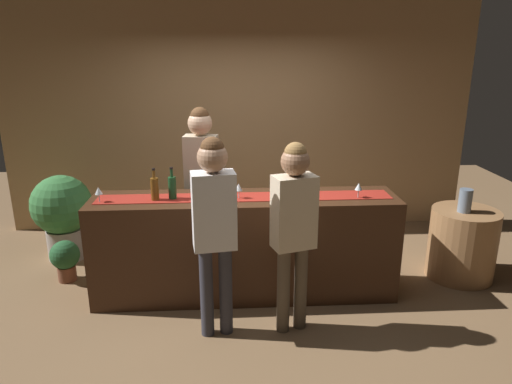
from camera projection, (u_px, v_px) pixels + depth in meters
The scene contains 16 objects.
ground_plane at pixel (245, 292), 4.66m from camera, with size 10.00×10.00×0.00m, color brown.
back_wall at pixel (239, 119), 6.04m from camera, with size 6.00×0.12×2.90m, color tan.
bar_counter at pixel (245, 246), 4.51m from camera, with size 2.88×0.60×1.00m, color #3D2314.
counter_runner_cloth at pixel (245, 197), 4.36m from camera, with size 2.74×0.28×0.01m, color maroon.
wine_bottle_amber at pixel (155, 188), 4.24m from camera, with size 0.07×0.07×0.30m.
wine_bottle_green at pixel (172, 187), 4.28m from camera, with size 0.07×0.07×0.30m.
wine_glass_near_customer at pixel (359, 187), 4.31m from camera, with size 0.07×0.07×0.14m.
wine_glass_mid_counter at pixel (239, 188), 4.29m from camera, with size 0.07×0.07×0.14m.
wine_glass_far_end at pixel (99, 191), 4.18m from camera, with size 0.07×0.07×0.14m.
bartender at pixel (202, 171), 4.86m from camera, with size 0.36×0.25×1.77m.
customer_sipping at pixel (294, 219), 3.77m from camera, with size 0.38×0.29×1.64m.
customer_browsing at pixel (214, 218), 3.69m from camera, with size 0.37×0.25×1.70m.
round_side_table at pixel (462, 244), 4.89m from camera, with size 0.68×0.68×0.74m, color #996B42.
vase_on_side_table at pixel (465, 201), 4.70m from camera, with size 0.13×0.13×0.24m, color slate.
potted_plant_tall at pixel (62, 211), 5.27m from camera, with size 0.67×0.67×0.98m.
potted_plant_small at pixel (65, 258), 4.83m from camera, with size 0.30×0.30×0.44m.
Camera 1 is at (-0.15, -4.15, 2.33)m, focal length 32.76 mm.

